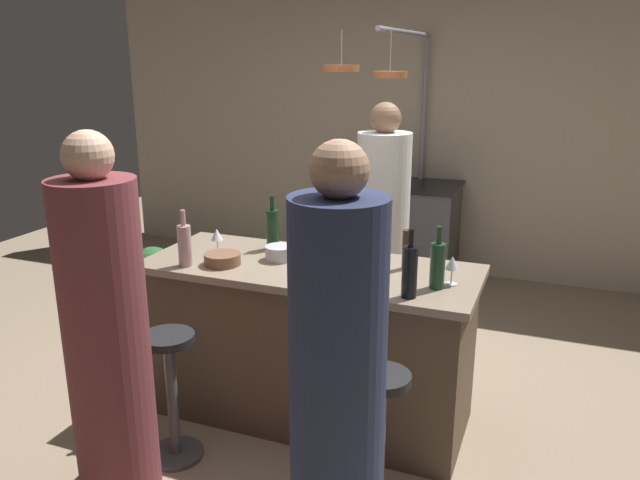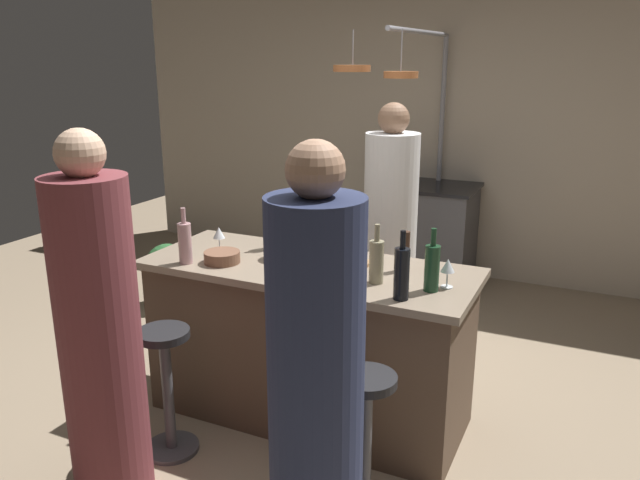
# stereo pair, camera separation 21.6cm
# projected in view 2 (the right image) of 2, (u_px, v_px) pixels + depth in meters

# --- Properties ---
(ground_plane) EXTENTS (9.00, 9.00, 0.00)m
(ground_plane) POSITION_uv_depth(u_px,v_px,m) (309.00, 413.00, 3.60)
(ground_plane) COLOR gray
(back_wall) EXTENTS (6.40, 0.16, 2.60)m
(back_wall) POSITION_uv_depth(u_px,v_px,m) (445.00, 133.00, 5.71)
(back_wall) COLOR #BCAD99
(back_wall) RESTS_ON ground_plane
(kitchen_island) EXTENTS (1.80, 0.72, 0.90)m
(kitchen_island) POSITION_uv_depth(u_px,v_px,m) (309.00, 341.00, 3.47)
(kitchen_island) COLOR brown
(kitchen_island) RESTS_ON ground_plane
(stove_range) EXTENTS (0.80, 0.64, 0.89)m
(stove_range) POSITION_uv_depth(u_px,v_px,m) (429.00, 234.00, 5.60)
(stove_range) COLOR #47474C
(stove_range) RESTS_ON ground_plane
(chef) EXTENTS (0.36, 0.36, 1.70)m
(chef) POSITION_uv_depth(u_px,v_px,m) (390.00, 239.00, 4.22)
(chef) COLOR white
(chef) RESTS_ON ground_plane
(bar_stool_right) EXTENTS (0.28, 0.28, 0.68)m
(bar_stool_right) POSITION_uv_depth(u_px,v_px,m) (366.00, 438.00, 2.72)
(bar_stool_right) COLOR #4C4C51
(bar_stool_right) RESTS_ON ground_plane
(guest_right) EXTENTS (0.36, 0.36, 1.71)m
(guest_right) POSITION_uv_depth(u_px,v_px,m) (316.00, 387.00, 2.32)
(guest_right) COLOR #262D4C
(guest_right) RESTS_ON ground_plane
(bar_stool_left) EXTENTS (0.28, 0.28, 0.68)m
(bar_stool_left) POSITION_uv_depth(u_px,v_px,m) (167.00, 385.00, 3.16)
(bar_stool_left) COLOR #4C4C51
(bar_stool_left) RESTS_ON ground_plane
(guest_left) EXTENTS (0.36, 0.36, 1.70)m
(guest_left) POSITION_uv_depth(u_px,v_px,m) (100.00, 337.00, 2.75)
(guest_left) COLOR brown
(guest_left) RESTS_ON ground_plane
(overhead_pot_rack) EXTENTS (0.60, 1.55, 2.17)m
(overhead_pot_rack) POSITION_uv_depth(u_px,v_px,m) (409.00, 102.00, 4.83)
(overhead_pot_rack) COLOR gray
(overhead_pot_rack) RESTS_ON ground_plane
(potted_plant) EXTENTS (0.36, 0.36, 0.52)m
(potted_plant) POSITION_uv_depth(u_px,v_px,m) (168.00, 271.00, 5.09)
(potted_plant) COLOR brown
(potted_plant) RESTS_ON ground_plane
(cutting_board) EXTENTS (0.32, 0.22, 0.02)m
(cutting_board) POSITION_uv_depth(u_px,v_px,m) (337.00, 264.00, 3.34)
(cutting_board) COLOR #997047
(cutting_board) RESTS_ON kitchen_island
(pepper_mill) EXTENTS (0.05, 0.05, 0.21)m
(pepper_mill) POSITION_uv_depth(u_px,v_px,m) (405.00, 251.00, 3.24)
(pepper_mill) COLOR #382319
(pepper_mill) RESTS_ON kitchen_island
(wine_bottle_red) EXTENTS (0.07, 0.07, 0.31)m
(wine_bottle_red) POSITION_uv_depth(u_px,v_px,m) (275.00, 228.00, 3.61)
(wine_bottle_red) COLOR #143319
(wine_bottle_red) RESTS_ON kitchen_island
(wine_bottle_white) EXTENTS (0.07, 0.07, 0.30)m
(wine_bottle_white) POSITION_uv_depth(u_px,v_px,m) (376.00, 261.00, 3.05)
(wine_bottle_white) COLOR gray
(wine_bottle_white) RESTS_ON kitchen_island
(wine_bottle_dark) EXTENTS (0.07, 0.07, 0.33)m
(wine_bottle_dark) POSITION_uv_depth(u_px,v_px,m) (402.00, 273.00, 2.84)
(wine_bottle_dark) COLOR black
(wine_bottle_dark) RESTS_ON kitchen_island
(wine_bottle_rose) EXTENTS (0.07, 0.07, 0.31)m
(wine_bottle_rose) POSITION_uv_depth(u_px,v_px,m) (185.00, 242.00, 3.35)
(wine_bottle_rose) COLOR #B78C8E
(wine_bottle_rose) RESTS_ON kitchen_island
(wine_bottle_green) EXTENTS (0.07, 0.07, 0.31)m
(wine_bottle_green) POSITION_uv_depth(u_px,v_px,m) (432.00, 267.00, 2.95)
(wine_bottle_green) COLOR #193D23
(wine_bottle_green) RESTS_ON kitchen_island
(wine_glass_near_left_guest) EXTENTS (0.07, 0.07, 0.15)m
(wine_glass_near_left_guest) POSITION_uv_depth(u_px,v_px,m) (448.00, 267.00, 2.99)
(wine_glass_near_left_guest) COLOR silver
(wine_glass_near_left_guest) RESTS_ON kitchen_island
(wine_glass_near_right_guest) EXTENTS (0.07, 0.07, 0.15)m
(wine_glass_near_right_guest) POSITION_uv_depth(u_px,v_px,m) (219.00, 234.00, 3.55)
(wine_glass_near_right_guest) COLOR silver
(wine_glass_near_right_guest) RESTS_ON kitchen_island
(mixing_bowl_steel) EXTENTS (0.16, 0.16, 0.08)m
(mixing_bowl_steel) POSITION_uv_depth(u_px,v_px,m) (279.00, 252.00, 3.44)
(mixing_bowl_steel) COLOR #B7B7BC
(mixing_bowl_steel) RESTS_ON kitchen_island
(mixing_bowl_wooden) EXTENTS (0.20, 0.20, 0.06)m
(mixing_bowl_wooden) POSITION_uv_depth(u_px,v_px,m) (222.00, 257.00, 3.38)
(mixing_bowl_wooden) COLOR brown
(mixing_bowl_wooden) RESTS_ON kitchen_island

